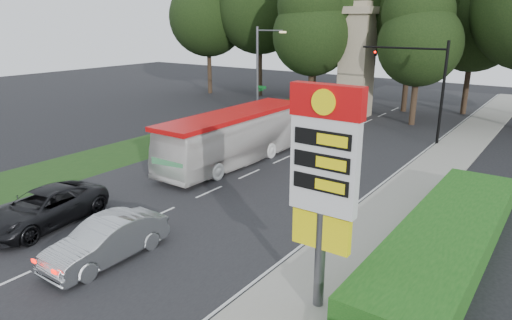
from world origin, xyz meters
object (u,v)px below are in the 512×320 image
Objects in this scene: gas_station_pylon at (324,170)px; streetlight_signs at (260,72)px; transit_bus at (234,138)px; monument at (357,60)px; sedan_silver at (107,240)px; suv_charcoal at (43,208)px; traffic_signal_mast at (425,77)px.

streetlight_signs is (-16.19, 20.01, -0.01)m from gas_station_pylon.
transit_bus is (-11.23, 10.23, -2.86)m from gas_station_pylon.
streetlight_signs is 11.33m from transit_bus.
monument is (4.99, 7.99, 0.67)m from streetlight_signs.
sedan_silver is 0.86× the size of suv_charcoal.
monument is at bearing 58.03° from streetlight_signs.
monument is 0.88× the size of transit_bus.
sedan_silver is at bearing -166.41° from gas_station_pylon.
gas_station_pylon is at bearing -0.53° from suv_charcoal.
transit_bus is at bearing -123.22° from traffic_signal_mast.
gas_station_pylon is at bearing -41.61° from transit_bus.
streetlight_signs reaches higher than sedan_silver.
gas_station_pylon is 8.73m from sedan_silver.
suv_charcoal is at bearing -173.02° from gas_station_pylon.
monument reaches higher than transit_bus.
monument reaches higher than suv_charcoal.
suv_charcoal is (-1.21, -11.75, -0.82)m from transit_bus.
transit_bus is 11.84m from suv_charcoal.
monument reaches higher than streetlight_signs.
suv_charcoal is at bearing -95.12° from transit_bus.
traffic_signal_mast reaches higher than suv_charcoal.
sedan_silver is (3.50, -29.87, -4.32)m from monument.
gas_station_pylon is 25.74m from streetlight_signs.
traffic_signal_mast is 0.90× the size of streetlight_signs.
streetlight_signs is (-12.67, -1.99, -0.23)m from traffic_signal_mast.
streetlight_signs is at bearing 128.96° from gas_station_pylon.
monument reaches higher than gas_station_pylon.
monument reaches higher than sedan_silver.
traffic_signal_mast is 0.72× the size of monument.
sedan_silver is at bearing -11.61° from suv_charcoal.
traffic_signal_mast is 1.30× the size of suv_charcoal.
streetlight_signs is at bearing -171.08° from traffic_signal_mast.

